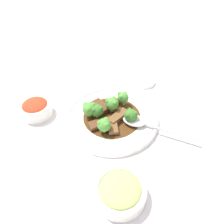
{
  "coord_description": "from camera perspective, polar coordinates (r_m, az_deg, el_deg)",
  "views": [
    {
      "loc": [
        -0.26,
        0.39,
        0.49
      ],
      "look_at": [
        0.0,
        0.0,
        0.03
      ],
      "focal_mm": 35.0,
      "sensor_mm": 36.0,
      "label": 1
    }
  ],
  "objects": [
    {
      "name": "broccoli_floret_3",
      "position": [
        0.69,
        2.77,
        3.86
      ],
      "size": [
        0.04,
        0.04,
        0.05
      ],
      "color": "#7FA84C",
      "rests_on": "main_plate"
    },
    {
      "name": "broccoli_floret_2",
      "position": [
        0.65,
        -3.95,
        0.44
      ],
      "size": [
        0.04,
        0.04,
        0.04
      ],
      "color": "#8EB756",
      "rests_on": "main_plate"
    },
    {
      "name": "beef_strip_3",
      "position": [
        0.64,
        -3.96,
        -3.22
      ],
      "size": [
        0.05,
        0.05,
        0.01
      ],
      "color": "#56331E",
      "rests_on": "main_plate"
    },
    {
      "name": "sauce_dish",
      "position": [
        0.83,
        8.44,
        7.9
      ],
      "size": [
        0.08,
        0.08,
        0.01
      ],
      "color": "white",
      "rests_on": "ground_plane"
    },
    {
      "name": "paper_napkin",
      "position": [
        0.74,
        18.83,
        0.26
      ],
      "size": [
        0.13,
        0.08,
        0.01
      ],
      "color": "white",
      "rests_on": "ground_plane"
    },
    {
      "name": "broccoli_floret_0",
      "position": [
        0.65,
        -5.93,
        0.84
      ],
      "size": [
        0.04,
        0.04,
        0.05
      ],
      "color": "#7FA84C",
      "rests_on": "main_plate"
    },
    {
      "name": "main_plate",
      "position": [
        0.67,
        -0.0,
        -1.47
      ],
      "size": [
        0.28,
        0.28,
        0.02
      ],
      "color": "white",
      "rests_on": "ground_plane"
    },
    {
      "name": "broccoli_floret_5",
      "position": [
        0.64,
        4.93,
        -0.85
      ],
      "size": [
        0.04,
        0.04,
        0.04
      ],
      "color": "#7FA84C",
      "rests_on": "main_plate"
    },
    {
      "name": "broccoli_floret_1",
      "position": [
        0.61,
        -2.06,
        -3.34
      ],
      "size": [
        0.04,
        0.04,
        0.04
      ],
      "color": "#7FA84C",
      "rests_on": "main_plate"
    },
    {
      "name": "beef_strip_1",
      "position": [
        0.7,
        -0.01,
        2.16
      ],
      "size": [
        0.03,
        0.06,
        0.01
      ],
      "color": "brown",
      "rests_on": "main_plate"
    },
    {
      "name": "ground_plane",
      "position": [
        0.68,
        -0.0,
        -2.07
      ],
      "size": [
        4.0,
        4.0,
        0.0
      ],
      "primitive_type": "plane",
      "color": "silver"
    },
    {
      "name": "beef_strip_4",
      "position": [
        0.63,
        0.14,
        -3.56
      ],
      "size": [
        0.06,
        0.06,
        0.01
      ],
      "color": "brown",
      "rests_on": "main_plate"
    },
    {
      "name": "beef_strip_2",
      "position": [
        0.66,
        1.8,
        -0.97
      ],
      "size": [
        0.04,
        0.07,
        0.02
      ],
      "color": "brown",
      "rests_on": "main_plate"
    },
    {
      "name": "side_bowl_kimchi",
      "position": [
        0.72,
        -19.29,
        0.99
      ],
      "size": [
        0.1,
        0.1,
        0.05
      ],
      "color": "white",
      "rests_on": "ground_plane"
    },
    {
      "name": "serving_spoon",
      "position": [
        0.64,
        7.12,
        -2.6
      ],
      "size": [
        0.22,
        0.07,
        0.01
      ],
      "color": "#B7B7BC",
      "rests_on": "main_plate"
    },
    {
      "name": "side_bowl_appetizer",
      "position": [
        0.52,
        2.11,
        -19.96
      ],
      "size": [
        0.12,
        0.12,
        0.05
      ],
      "color": "white",
      "rests_on": "ground_plane"
    },
    {
      "name": "broccoli_floret_4",
      "position": [
        0.66,
        0.02,
        2.23
      ],
      "size": [
        0.04,
        0.04,
        0.05
      ],
      "color": "#8EB756",
      "rests_on": "main_plate"
    },
    {
      "name": "beef_strip_0",
      "position": [
        0.69,
        -3.25,
        1.43
      ],
      "size": [
        0.07,
        0.05,
        0.01
      ],
      "color": "#56331E",
      "rests_on": "main_plate"
    }
  ]
}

